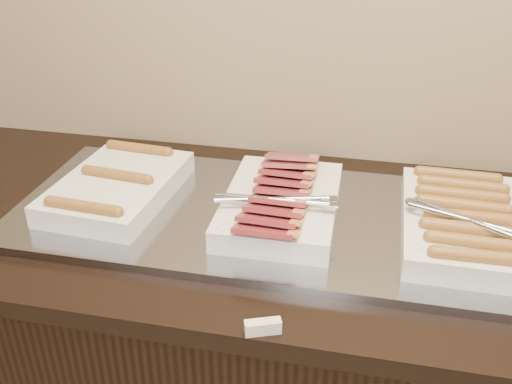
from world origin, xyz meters
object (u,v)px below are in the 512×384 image
counter (285,368)px  warming_tray (280,218)px  dish_left (118,186)px  dish_center (281,202)px  dish_right (467,222)px

counter → warming_tray: bearing=180.0°
dish_left → warming_tray: bearing=3.8°
warming_tray → dish_left: bearing=180.0°
counter → dish_center: (-0.02, -0.00, 0.50)m
warming_tray → dish_left: 0.39m
dish_left → dish_right: dish_right is taller
dish_right → dish_center: bearing=-179.2°
counter → dish_left: bearing=180.0°
counter → dish_center: size_ratio=5.34×
warming_tray → counter: bearing=0.0°
counter → dish_right: dish_right is taller
dish_left → dish_center: dish_center is taller
counter → dish_left: 0.64m
warming_tray → dish_center: 0.04m
counter → warming_tray: warming_tray is taller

